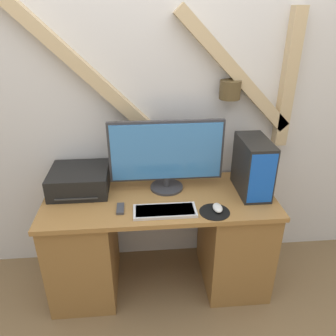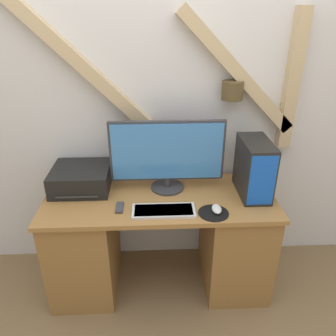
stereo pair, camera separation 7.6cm
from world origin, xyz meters
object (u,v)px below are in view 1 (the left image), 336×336
at_px(computer_tower, 253,167).
at_px(printer, 80,180).
at_px(mouse, 218,208).
at_px(keyboard, 165,211).
at_px(monitor, 166,154).
at_px(remote_control, 120,209).

xyz_separation_m(computer_tower, printer, (-1.12, 0.12, -0.11)).
height_order(mouse, printer, printer).
height_order(keyboard, computer_tower, computer_tower).
distance_m(monitor, printer, 0.60).
bearing_deg(keyboard, computer_tower, 18.93).
relative_size(keyboard, mouse, 3.87).
bearing_deg(computer_tower, keyboard, -161.07).
height_order(keyboard, printer, printer).
xyz_separation_m(monitor, computer_tower, (0.55, -0.09, -0.07)).
bearing_deg(remote_control, computer_tower, 10.01).
relative_size(keyboard, computer_tower, 1.04).
height_order(monitor, mouse, monitor).
height_order(monitor, keyboard, monitor).
xyz_separation_m(keyboard, mouse, (0.32, -0.01, 0.01)).
xyz_separation_m(keyboard, remote_control, (-0.27, 0.05, -0.00)).
bearing_deg(computer_tower, monitor, 170.60).
distance_m(keyboard, remote_control, 0.27).
relative_size(monitor, remote_control, 6.58).
bearing_deg(mouse, computer_tower, 38.34).
height_order(printer, remote_control, printer).
xyz_separation_m(monitor, mouse, (0.28, -0.30, -0.23)).
bearing_deg(keyboard, printer, 149.41).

